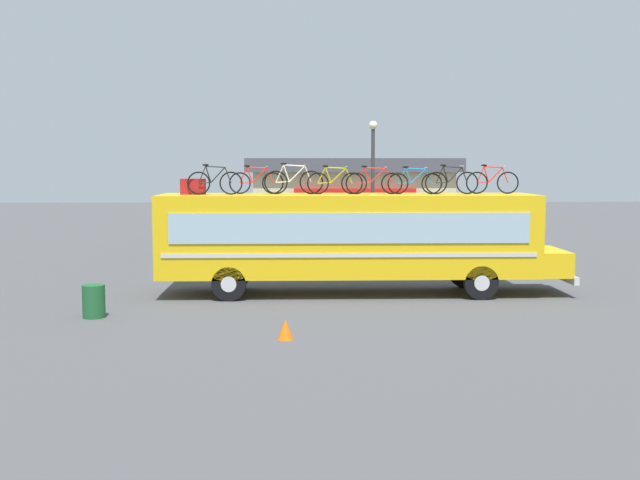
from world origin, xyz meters
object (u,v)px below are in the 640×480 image
(bus, at_px, (352,236))
(rooftop_bicycle_5, at_px, (374,182))
(traffic_cone, at_px, (285,329))
(rooftop_bicycle_1, at_px, (215,182))
(rooftop_bicycle_2, at_px, (256,182))
(luggage_bag_1, at_px, (193,187))
(rooftop_bicycle_6, at_px, (415,182))
(rooftop_bicycle_7, at_px, (452,182))
(street_lamp, at_px, (373,181))
(rooftop_bicycle_3, at_px, (293,181))
(rooftop_bicycle_8, at_px, (492,182))
(trash_bin, at_px, (94,301))
(rooftop_bicycle_4, at_px, (335,182))

(bus, relative_size, rooftop_bicycle_5, 7.17)
(rooftop_bicycle_5, height_order, traffic_cone, rooftop_bicycle_5)
(bus, bearing_deg, rooftop_bicycle_1, -176.11)
(bus, relative_size, rooftop_bicycle_2, 7.43)
(bus, xyz_separation_m, rooftop_bicycle_1, (-4.18, -0.28, 1.67))
(luggage_bag_1, bearing_deg, traffic_cone, -65.33)
(rooftop_bicycle_6, bearing_deg, rooftop_bicycle_7, -3.03)
(bus, bearing_deg, rooftop_bicycle_5, -3.23)
(rooftop_bicycle_5, xyz_separation_m, rooftop_bicycle_7, (2.39, -0.04, 0.01))
(rooftop_bicycle_1, xyz_separation_m, rooftop_bicycle_6, (6.10, 0.27, -0.02))
(rooftop_bicycle_1, relative_size, street_lamp, 0.30)
(luggage_bag_1, height_order, rooftop_bicycle_5, rooftop_bicycle_5)
(bus, distance_m, street_lamp, 6.06)
(rooftop_bicycle_2, relative_size, rooftop_bicycle_3, 0.93)
(rooftop_bicycle_1, distance_m, traffic_cone, 7.16)
(rooftop_bicycle_8, bearing_deg, rooftop_bicycle_7, -169.00)
(rooftop_bicycle_6, xyz_separation_m, rooftop_bicycle_7, (1.13, -0.06, 0.02))
(rooftop_bicycle_6, relative_size, rooftop_bicycle_7, 1.03)
(rooftop_bicycle_8, bearing_deg, traffic_cone, -134.52)
(rooftop_bicycle_2, distance_m, trash_bin, 6.40)
(rooftop_bicycle_3, bearing_deg, rooftop_bicycle_7, -1.88)
(rooftop_bicycle_6, relative_size, rooftop_bicycle_8, 1.02)
(rooftop_bicycle_8, distance_m, trash_bin, 12.39)
(trash_bin, bearing_deg, rooftop_bicycle_3, 34.94)
(rooftop_bicycle_4, distance_m, rooftop_bicycle_6, 2.46)
(rooftop_bicycle_3, distance_m, rooftop_bicycle_6, 3.73)
(trash_bin, bearing_deg, rooftop_bicycle_6, 21.63)
(rooftop_bicycle_2, distance_m, rooftop_bicycle_7, 6.03)
(rooftop_bicycle_2, distance_m, rooftop_bicycle_3, 1.18)
(bus, relative_size, traffic_cone, 26.68)
(rooftop_bicycle_8, relative_size, traffic_cone, 3.51)
(street_lamp, bearing_deg, bus, -101.79)
(rooftop_bicycle_4, xyz_separation_m, traffic_cone, (-1.44, -6.24, -3.23))
(rooftop_bicycle_7, height_order, rooftop_bicycle_8, rooftop_bicycle_7)
(luggage_bag_1, bearing_deg, trash_bin, -121.04)
(rooftop_bicycle_5, distance_m, trash_bin, 8.99)
(traffic_cone, height_order, street_lamp, street_lamp)
(rooftop_bicycle_7, bearing_deg, traffic_cone, -129.03)
(trash_bin, bearing_deg, rooftop_bicycle_5, 24.62)
(luggage_bag_1, relative_size, rooftop_bicycle_8, 0.44)
(rooftop_bicycle_5, xyz_separation_m, rooftop_bicycle_8, (3.71, 0.22, 0.01))
(rooftop_bicycle_6, relative_size, traffic_cone, 3.59)
(bus, distance_m, trash_bin, 8.01)
(rooftop_bicycle_3, height_order, rooftop_bicycle_4, rooftop_bicycle_3)
(luggage_bag_1, xyz_separation_m, traffic_cone, (2.89, -6.30, -3.10))
(rooftop_bicycle_8, bearing_deg, street_lamp, 119.81)
(rooftop_bicycle_2, xyz_separation_m, traffic_cone, (0.98, -6.61, -3.23))
(rooftop_bicycle_2, distance_m, street_lamp, 6.82)
(rooftop_bicycle_1, relative_size, traffic_cone, 3.54)
(rooftop_bicycle_7, xyz_separation_m, street_lamp, (-1.85, 5.80, -0.08))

